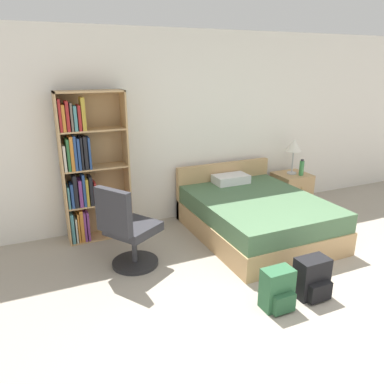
{
  "coord_description": "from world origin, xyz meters",
  "views": [
    {
      "loc": [
        -2.18,
        -1.61,
        2.15
      ],
      "look_at": [
        -0.56,
        1.98,
        0.8
      ],
      "focal_mm": 35.0,
      "sensor_mm": 36.0,
      "label": 1
    }
  ],
  "objects_px": {
    "nightstand": "(291,190)",
    "backpack_black": "(312,279)",
    "office_chair": "(128,231)",
    "backpack_green": "(278,290)",
    "table_lamp": "(294,146)",
    "water_bottle": "(302,168)",
    "bookshelf": "(86,169)",
    "bed": "(254,215)"
  },
  "relations": [
    {
      "from": "nightstand",
      "to": "backpack_black",
      "type": "relative_size",
      "value": 1.33
    },
    {
      "from": "office_chair",
      "to": "bed",
      "type": "bearing_deg",
      "value": 6.22
    },
    {
      "from": "bookshelf",
      "to": "nightstand",
      "type": "relative_size",
      "value": 3.52
    },
    {
      "from": "office_chair",
      "to": "water_bottle",
      "type": "height_order",
      "value": "office_chair"
    },
    {
      "from": "table_lamp",
      "to": "backpack_black",
      "type": "relative_size",
      "value": 1.36
    },
    {
      "from": "office_chair",
      "to": "bookshelf",
      "type": "bearing_deg",
      "value": 104.65
    },
    {
      "from": "bed",
      "to": "water_bottle",
      "type": "xyz_separation_m",
      "value": [
        1.18,
        0.53,
        0.38
      ]
    },
    {
      "from": "table_lamp",
      "to": "backpack_green",
      "type": "relative_size",
      "value": 1.37
    },
    {
      "from": "bed",
      "to": "office_chair",
      "type": "bearing_deg",
      "value": -173.78
    },
    {
      "from": "table_lamp",
      "to": "water_bottle",
      "type": "distance_m",
      "value": 0.35
    },
    {
      "from": "nightstand",
      "to": "water_bottle",
      "type": "height_order",
      "value": "water_bottle"
    },
    {
      "from": "backpack_green",
      "to": "bookshelf",
      "type": "bearing_deg",
      "value": 120.41
    },
    {
      "from": "backpack_black",
      "to": "bookshelf",
      "type": "bearing_deg",
      "value": 128.11
    },
    {
      "from": "bed",
      "to": "water_bottle",
      "type": "distance_m",
      "value": 1.35
    },
    {
      "from": "backpack_black",
      "to": "backpack_green",
      "type": "relative_size",
      "value": 1.01
    },
    {
      "from": "nightstand",
      "to": "backpack_black",
      "type": "xyz_separation_m",
      "value": [
        -1.39,
        -2.09,
        -0.08
      ]
    },
    {
      "from": "office_chair",
      "to": "backpack_green",
      "type": "height_order",
      "value": "office_chair"
    },
    {
      "from": "bed",
      "to": "backpack_black",
      "type": "xyz_separation_m",
      "value": [
        -0.28,
        -1.44,
        -0.08
      ]
    },
    {
      "from": "office_chair",
      "to": "backpack_black",
      "type": "xyz_separation_m",
      "value": [
        1.47,
        -1.25,
        -0.25
      ]
    },
    {
      "from": "bed",
      "to": "office_chair",
      "type": "xyz_separation_m",
      "value": [
        -1.75,
        -0.19,
        0.17
      ]
    },
    {
      "from": "office_chair",
      "to": "table_lamp",
      "type": "bearing_deg",
      "value": 16.71
    },
    {
      "from": "backpack_black",
      "to": "backpack_green",
      "type": "xyz_separation_m",
      "value": [
        -0.42,
        -0.02,
        -0.0
      ]
    },
    {
      "from": "office_chair",
      "to": "backpack_green",
      "type": "distance_m",
      "value": 1.67
    },
    {
      "from": "water_bottle",
      "to": "backpack_green",
      "type": "distance_m",
      "value": 2.78
    },
    {
      "from": "office_chair",
      "to": "water_bottle",
      "type": "distance_m",
      "value": 3.02
    },
    {
      "from": "bed",
      "to": "table_lamp",
      "type": "height_order",
      "value": "table_lamp"
    },
    {
      "from": "bookshelf",
      "to": "bed",
      "type": "xyz_separation_m",
      "value": [
        2.0,
        -0.75,
        -0.66
      ]
    },
    {
      "from": "nightstand",
      "to": "table_lamp",
      "type": "bearing_deg",
      "value": 103.03
    },
    {
      "from": "nightstand",
      "to": "backpack_black",
      "type": "bearing_deg",
      "value": -123.63
    },
    {
      "from": "bookshelf",
      "to": "bed",
      "type": "height_order",
      "value": "bookshelf"
    },
    {
      "from": "office_chair",
      "to": "water_bottle",
      "type": "relative_size",
      "value": 3.85
    },
    {
      "from": "nightstand",
      "to": "table_lamp",
      "type": "xyz_separation_m",
      "value": [
        -0.0,
        0.02,
        0.7
      ]
    },
    {
      "from": "table_lamp",
      "to": "backpack_green",
      "type": "height_order",
      "value": "table_lamp"
    },
    {
      "from": "bookshelf",
      "to": "backpack_green",
      "type": "relative_size",
      "value": 4.73
    },
    {
      "from": "office_chair",
      "to": "backpack_green",
      "type": "bearing_deg",
      "value": -50.36
    },
    {
      "from": "office_chair",
      "to": "nightstand",
      "type": "distance_m",
      "value": 2.99
    },
    {
      "from": "table_lamp",
      "to": "bookshelf",
      "type": "bearing_deg",
      "value": 178.47
    },
    {
      "from": "table_lamp",
      "to": "backpack_black",
      "type": "bearing_deg",
      "value": -123.35
    },
    {
      "from": "nightstand",
      "to": "backpack_green",
      "type": "distance_m",
      "value": 2.78
    },
    {
      "from": "bookshelf",
      "to": "water_bottle",
      "type": "bearing_deg",
      "value": -3.94
    },
    {
      "from": "water_bottle",
      "to": "backpack_black",
      "type": "relative_size",
      "value": 0.63
    },
    {
      "from": "bed",
      "to": "backpack_black",
      "type": "relative_size",
      "value": 4.78
    }
  ]
}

